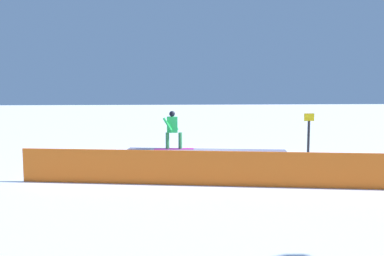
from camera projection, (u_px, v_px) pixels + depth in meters
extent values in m
plane|color=white|center=(206.00, 162.00, 14.37)|extent=(120.00, 120.00, 0.00)
cube|color=black|center=(206.00, 156.00, 14.35)|extent=(6.00, 1.54, 0.45)
cube|color=black|center=(206.00, 159.00, 14.36)|extent=(6.01, 1.55, 0.11)
cube|color=#9187A2|center=(206.00, 150.00, 14.32)|extent=(6.01, 1.59, 0.04)
cube|color=#BE198F|center=(174.00, 149.00, 14.43)|extent=(1.51, 0.29, 0.01)
cylinder|color=#297644|center=(167.00, 141.00, 14.38)|extent=(0.14, 0.14, 0.62)
cylinder|color=#297644|center=(180.00, 141.00, 14.42)|extent=(0.14, 0.14, 0.62)
cube|color=green|center=(172.00, 125.00, 14.33)|extent=(0.40, 0.24, 0.61)
sphere|color=black|center=(172.00, 114.00, 14.29)|extent=(0.22, 0.22, 0.22)
cylinder|color=green|center=(167.00, 124.00, 14.15)|extent=(0.36, 0.09, 0.52)
cylinder|color=green|center=(175.00, 123.00, 14.50)|extent=(0.31, 0.09, 0.54)
cube|color=orange|center=(221.00, 169.00, 10.76)|extent=(11.64, 2.10, 1.01)
cylinder|color=#262628|center=(308.00, 141.00, 14.79)|extent=(0.10, 0.10, 1.54)
cube|color=yellow|center=(309.00, 117.00, 14.70)|extent=(0.40, 0.04, 0.30)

